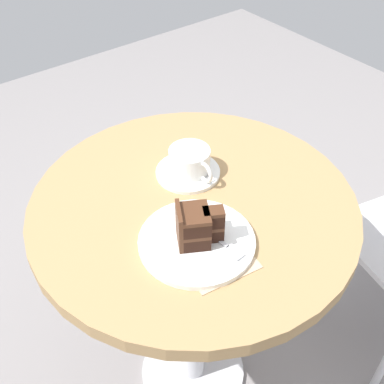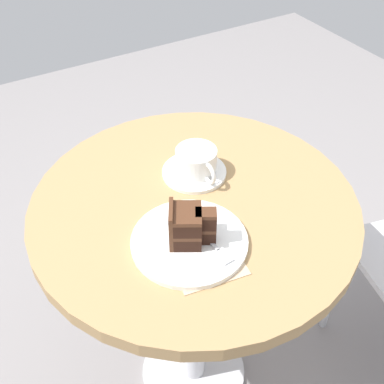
% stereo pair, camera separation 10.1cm
% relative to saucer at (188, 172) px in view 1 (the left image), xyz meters
% --- Properties ---
extents(ground_plane, '(4.40, 4.40, 0.01)m').
position_rel_saucer_xyz_m(ground_plane, '(0.08, -0.05, -0.76)').
color(ground_plane, gray).
rests_on(ground_plane, ground).
extents(cafe_table, '(0.72, 0.72, 0.75)m').
position_rel_saucer_xyz_m(cafe_table, '(0.08, -0.05, -0.13)').
color(cafe_table, '#A37F51').
rests_on(cafe_table, ground).
extents(saucer, '(0.15, 0.15, 0.01)m').
position_rel_saucer_xyz_m(saucer, '(0.00, 0.00, 0.00)').
color(saucer, white).
rests_on(saucer, cafe_table).
extents(coffee_cup, '(0.13, 0.10, 0.06)m').
position_rel_saucer_xyz_m(coffee_cup, '(0.00, 0.01, 0.03)').
color(coffee_cup, white).
rests_on(coffee_cup, saucer).
extents(teaspoon, '(0.09, 0.04, 0.00)m').
position_rel_saucer_xyz_m(teaspoon, '(0.03, 0.03, 0.01)').
color(teaspoon, silver).
rests_on(teaspoon, saucer).
extents(cake_plate, '(0.23, 0.23, 0.01)m').
position_rel_saucer_xyz_m(cake_plate, '(0.18, -0.12, 0.00)').
color(cake_plate, white).
rests_on(cake_plate, cafe_table).
extents(cake_slice, '(0.09, 0.10, 0.09)m').
position_rel_saucer_xyz_m(cake_slice, '(0.19, -0.12, 0.05)').
color(cake_slice, black).
rests_on(cake_slice, cake_plate).
extents(fork, '(0.15, 0.03, 0.00)m').
position_rel_saucer_xyz_m(fork, '(0.22, -0.09, 0.01)').
color(fork, silver).
rests_on(fork, cake_plate).
extents(napkin, '(0.16, 0.15, 0.00)m').
position_rel_saucer_xyz_m(napkin, '(0.23, -0.11, -0.00)').
color(napkin, tan).
rests_on(napkin, cafe_table).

